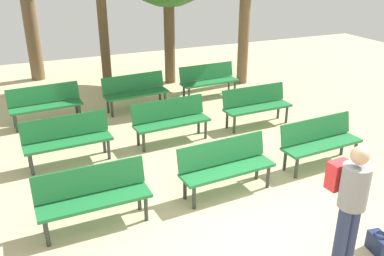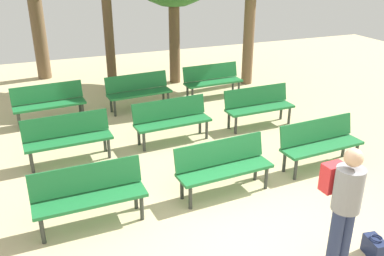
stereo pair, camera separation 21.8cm
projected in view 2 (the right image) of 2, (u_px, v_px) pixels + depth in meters
The scene contains 12 objects.
ground_plane at pixel (274, 246), 5.65m from camera, with size 24.00×24.00×0.00m, color #CCB789.
bench_r0_c0 at pixel (89, 192), 5.97m from camera, with size 1.61×0.52×0.87m.
bench_r0_c1 at pixel (223, 164), 6.76m from camera, with size 1.63×0.58×0.87m.
bench_r0_c2 at pixel (320, 141), 7.58m from camera, with size 1.63×0.57×0.87m.
bench_r1_c0 at pixel (68, 136), 7.80m from camera, with size 1.62×0.56×0.87m.
bench_r1_c1 at pixel (172, 118), 8.62m from camera, with size 1.63×0.58×0.87m.
bench_r1_c2 at pixel (258, 104), 9.40m from camera, with size 1.61×0.53×0.87m.
bench_r2_c0 at pixel (49, 101), 9.59m from camera, with size 1.63×0.60×0.87m.
bench_r2_c1 at pixel (138, 90), 10.39m from camera, with size 1.63×0.61×0.87m.
bench_r2_c2 at pixel (212, 79), 11.25m from camera, with size 1.62×0.56×0.87m.
visitor_with_backpack at pixel (344, 201), 4.98m from camera, with size 0.36×0.54×1.65m.
handbag at pixel (375, 247), 5.43m from camera, with size 0.23×0.34×0.29m.
Camera 2 is at (-2.73, -3.83, 3.70)m, focal length 38.99 mm.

